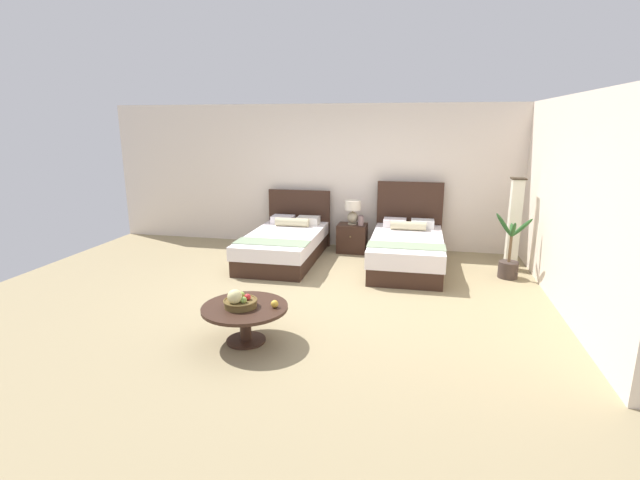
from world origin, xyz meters
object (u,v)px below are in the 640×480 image
(vase, at_px, (361,220))
(floor_lamp_corner, at_px, (514,225))
(bed_near_corner, at_px, (407,249))
(loose_apple, at_px, (275,304))
(bed_near_window, at_px, (285,244))
(coffee_table, at_px, (245,314))
(nightstand, at_px, (352,238))
(fruit_bowl, at_px, (239,301))
(table_lamp, at_px, (353,210))
(potted_palm, at_px, (509,261))

(vase, height_order, floor_lamp_corner, floor_lamp_corner)
(bed_near_corner, xyz_separation_m, loose_apple, (-1.27, -3.10, 0.15))
(bed_near_window, height_order, loose_apple, bed_near_window)
(bed_near_corner, distance_m, floor_lamp_corner, 1.72)
(coffee_table, bearing_deg, nightstand, 81.35)
(bed_near_corner, relative_size, vase, 12.07)
(bed_near_corner, bearing_deg, floor_lamp_corner, 7.77)
(coffee_table, bearing_deg, floor_lamp_corner, 45.94)
(fruit_bowl, relative_size, loose_apple, 4.47)
(bed_near_window, distance_m, nightstand, 1.29)
(table_lamp, bearing_deg, vase, -20.78)
(bed_near_corner, height_order, fruit_bowl, bed_near_corner)
(nightstand, relative_size, fruit_bowl, 1.46)
(fruit_bowl, distance_m, loose_apple, 0.37)
(bed_near_window, relative_size, nightstand, 4.21)
(coffee_table, xyz_separation_m, loose_apple, (0.32, 0.03, 0.13))
(nightstand, bearing_deg, loose_apple, -93.93)
(bed_near_window, relative_size, vase, 12.56)
(table_lamp, relative_size, fruit_bowl, 1.21)
(loose_apple, bearing_deg, nightstand, 86.07)
(loose_apple, distance_m, potted_palm, 4.01)
(table_lamp, bearing_deg, nightstand, -90.00)
(coffee_table, bearing_deg, potted_palm, 42.54)
(nightstand, xyz_separation_m, vase, (0.16, -0.04, 0.35))
(bed_near_window, distance_m, table_lamp, 1.40)
(bed_near_window, bearing_deg, bed_near_corner, 0.12)
(vase, bearing_deg, bed_near_corner, -38.72)
(bed_near_corner, bearing_deg, nightstand, 144.41)
(coffee_table, distance_m, floor_lamp_corner, 4.69)
(bed_near_corner, relative_size, fruit_bowl, 5.91)
(nightstand, bearing_deg, vase, -14.18)
(floor_lamp_corner, bearing_deg, nightstand, 169.41)
(bed_near_window, distance_m, bed_near_corner, 2.08)
(loose_apple, bearing_deg, table_lamp, 86.09)
(fruit_bowl, bearing_deg, table_lamp, 80.90)
(bed_near_window, height_order, nightstand, bed_near_window)
(table_lamp, relative_size, potted_palm, 0.43)
(table_lamp, bearing_deg, bed_near_window, -144.91)
(nightstand, xyz_separation_m, table_lamp, (0.00, 0.02, 0.52))
(loose_apple, bearing_deg, bed_near_corner, 67.66)
(table_lamp, xyz_separation_m, vase, (0.16, -0.06, -0.18))
(potted_palm, bearing_deg, bed_near_corner, 170.78)
(nightstand, distance_m, loose_apple, 3.84)
(bed_near_window, height_order, table_lamp, bed_near_window)
(floor_lamp_corner, relative_size, potted_palm, 1.47)
(vase, bearing_deg, potted_palm, -21.30)
(loose_apple, bearing_deg, coffee_table, -174.10)
(coffee_table, xyz_separation_m, floor_lamp_corner, (3.25, 3.36, 0.42))
(vase, relative_size, loose_apple, 2.19)
(bed_near_corner, relative_size, floor_lamp_corner, 1.44)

